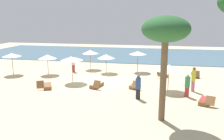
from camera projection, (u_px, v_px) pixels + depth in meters
The scene contains 20 objects.
ground_plane at pixel (101, 82), 21.07m from camera, with size 60.00×60.00×0.00m, color beige.
ocean_water at pixel (127, 54), 37.34m from camera, with size 48.00×16.00×0.06m, color #476B7F.
umbrella_0 at pixel (72, 58), 20.60m from camera, with size 1.99×1.99×2.35m.
umbrella_1 at pixel (47, 57), 23.52m from camera, with size 1.85×1.85×2.06m.
umbrella_3 at pixel (90, 52), 25.98m from camera, with size 1.83×1.83×2.17m.
umbrella_4 at pixel (138, 53), 24.69m from camera, with size 1.84×1.84×2.23m.
umbrella_5 at pixel (169, 68), 18.11m from camera, with size 1.99×1.99×2.12m.
umbrella_6 at pixel (12, 55), 23.50m from camera, with size 1.86×1.86×2.20m.
umbrella_7 at pixel (106, 56), 24.28m from camera, with size 1.85×1.85×1.98m.
lounger_0 at pixel (135, 85), 19.38m from camera, with size 0.90×1.76×0.71m.
lounger_1 at pixel (205, 101), 15.72m from camera, with size 1.10×1.79×0.68m.
lounger_2 at pixel (97, 85), 19.45m from camera, with size 0.97×1.76×0.72m.
lounger_3 at pixel (162, 74), 23.16m from camera, with size 1.11×1.77×0.71m.
lounger_4 at pixel (195, 75), 22.94m from camera, with size 0.63×1.68×0.72m.
lounger_6 at pixel (47, 86), 19.20m from camera, with size 1.25×1.74×0.73m.
person_0 at pixel (73, 64), 24.89m from camera, with size 0.46×0.46×1.80m.
person_1 at pixel (193, 79), 18.13m from camera, with size 0.41×0.41×1.96m.
person_2 at pixel (138, 87), 16.44m from camera, with size 0.53×0.53×1.77m.
person_3 at pixel (187, 85), 16.93m from camera, with size 0.52×0.52×1.71m.
palm_0 at pixel (166, 32), 12.13m from camera, with size 2.56×2.56×5.82m.
Camera 1 is at (4.93, -19.75, 5.65)m, focal length 37.15 mm.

